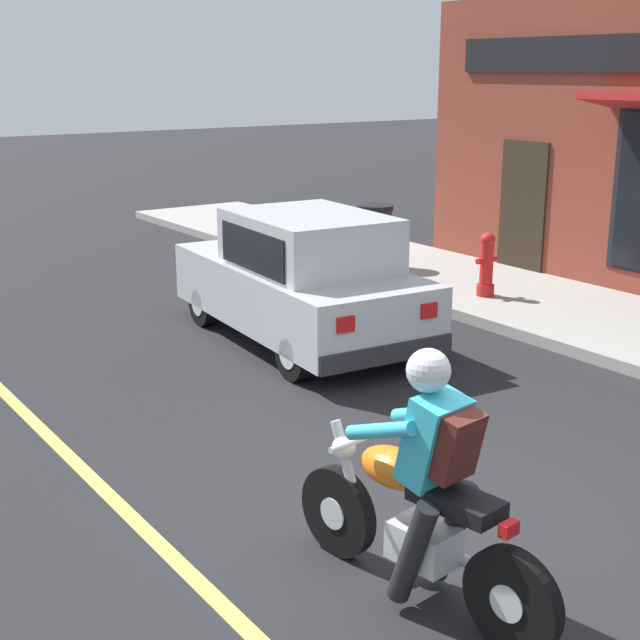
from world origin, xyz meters
TOP-DOWN VIEW (x-y plane):
  - ground_plane at (0.00, 0.00)m, footprint 80.00×80.00m
  - sidewalk_curb at (5.10, 3.00)m, footprint 2.60×22.00m
  - lane_stripe at (-1.80, 3.00)m, footprint 0.12×19.80m
  - motorcycle_with_rider at (-0.76, -0.59)m, footprint 0.63×2.02m
  - car_hatchback at (1.64, 4.26)m, footprint 1.94×3.90m
  - fire_hydrant at (4.66, 4.22)m, footprint 0.36×0.24m
  - trash_bin at (4.56, 6.55)m, footprint 0.56×0.56m

SIDE VIEW (x-z plane):
  - ground_plane at x=0.00m, z-range 0.00..0.00m
  - lane_stripe at x=-1.80m, z-range 0.00..0.01m
  - sidewalk_curb at x=5.10m, z-range 0.00..0.14m
  - fire_hydrant at x=4.66m, z-range 0.13..1.01m
  - trash_bin at x=4.56m, z-range 0.15..1.13m
  - motorcycle_with_rider at x=-0.76m, z-range -0.13..1.49m
  - car_hatchback at x=1.64m, z-range -0.02..1.55m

